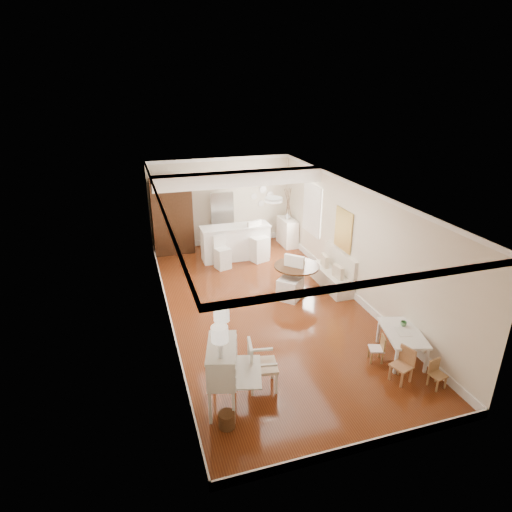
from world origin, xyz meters
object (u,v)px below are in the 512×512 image
gustavian_armchair (263,365)px  slip_chair_near (290,279)px  bar_stool_left (222,253)px  sideboard (287,232)px  kids_chair_b (376,348)px  kids_chair_c (438,375)px  slip_chair_far (293,276)px  fridge (233,219)px  breakfast_counter (235,242)px  bar_stool_right (259,242)px  kids_chair_a (402,365)px  secretary_bureau (223,376)px  dining_table (296,279)px  wicker_basket (227,420)px  pantry_cabinet (172,217)px  kids_table (401,344)px

gustavian_armchair → slip_chair_near: (1.65, 2.93, 0.08)m
bar_stool_left → sideboard: bearing=9.3°
kids_chair_b → bar_stool_left: bearing=-142.2°
kids_chair_c → slip_chair_far: 4.32m
fridge → kids_chair_c: bearing=-77.8°
breakfast_counter → bar_stool_right: bar_stool_right is taller
sideboard → kids_chair_a: bearing=-95.4°
secretary_bureau → kids_chair_b: (3.07, 0.32, -0.31)m
secretary_bureau → fridge: size_ratio=0.65×
dining_table → kids_chair_b: bearing=-82.6°
kids_chair_b → dining_table: 3.09m
kids_chair_c → breakfast_counter: (-1.88, 6.72, 0.25)m
slip_chair_far → wicker_basket: bearing=23.2°
bar_stool_left → sideboard: bar_stool_left is taller
wicker_basket → fridge: 7.90m
bar_stool_left → pantry_cabinet: pantry_cabinet is taller
dining_table → breakfast_counter: bearing=108.2°
kids_table → kids_chair_a: size_ratio=1.69×
kids_chair_b → slip_chair_near: slip_chair_near is taller
kids_table → pantry_cabinet: bearing=117.1°
kids_chair_b → breakfast_counter: 5.87m
dining_table → bar_stool_right: bar_stool_right is taller
secretary_bureau → bar_stool_left: (1.26, 5.46, -0.10)m
gustavian_armchair → sideboard: gustavian_armchair is taller
kids_chair_c → sideboard: bearing=80.6°
secretary_bureau → kids_table: (3.60, 0.29, -0.30)m
kids_chair_c → sideboard: (0.02, 7.33, 0.18)m
kids_table → bar_stool_left: bearing=114.4°
secretary_bureau → wicker_basket: secretary_bureau is taller
gustavian_armchair → secretary_bureau: bearing=117.3°
gustavian_armchair → bar_stool_left: size_ratio=0.96×
slip_chair_near → pantry_cabinet: pantry_cabinet is taller
slip_chair_near → kids_chair_c: bearing=-26.4°
dining_table → slip_chair_far: 0.14m
slip_chair_far → bar_stool_left: bar_stool_left is taller
dining_table → slip_chair_far: slip_chair_far is taller
kids_chair_c → dining_table: 4.18m
secretary_bureau → dining_table: secretary_bureau is taller
kids_table → fridge: (-1.60, 6.81, 0.62)m
wicker_basket → breakfast_counter: breakfast_counter is taller
sideboard → wicker_basket: bearing=-118.8°
bar_stool_right → sideboard: bearing=16.8°
wicker_basket → kids_chair_c: kids_chair_c is taller
gustavian_armchair → pantry_cabinet: 6.95m
wicker_basket → kids_chair_b: bearing=14.5°
kids_chair_a → fridge: (-1.16, 7.44, 0.57)m
secretary_bureau → slip_chair_near: secretary_bureau is taller
wicker_basket → bar_stool_right: size_ratio=0.22×
bar_stool_right → bar_stool_left: bearing=171.9°
sideboard → fridge: bearing=164.6°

